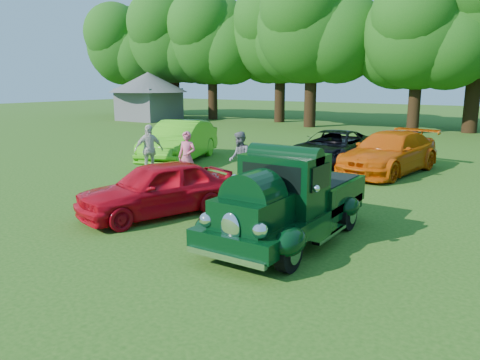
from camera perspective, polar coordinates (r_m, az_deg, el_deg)
The scene contains 11 objects.
ground at distance 9.97m, azimuth -3.97°, elevation -6.87°, with size 120.00×120.00×0.00m, color #204D12.
hero_pickup at distance 9.66m, azimuth 5.98°, elevation -2.68°, with size 2.16×4.63×1.81m.
red_convertible at distance 11.53m, azimuth -10.05°, elevation -0.99°, with size 1.57×3.90×1.33m, color red.
back_car_lime at distance 19.23m, azimuth -7.38°, elevation 4.73°, with size 1.72×4.95×1.63m, color #43B217.
back_car_black at distance 18.38m, azimuth 11.21°, elevation 3.81°, with size 2.23×4.83×1.34m, color black.
back_car_orange at distance 17.40m, azimuth 17.70°, elevation 3.20°, with size 2.03×5.00×1.45m, color #D25007.
spectator_pink at distance 15.09m, azimuth -6.47°, elevation 2.80°, with size 0.60×0.40×1.65m, color #D15677.
spectator_grey at distance 14.70m, azimuth -0.05°, elevation 2.68°, with size 0.81×0.63×1.67m, color slate.
spectator_white at distance 16.44m, azimuth -11.05°, elevation 3.60°, with size 1.03×0.43×1.76m, color beige.
gazebo at distance 39.78m, azimuth -11.08°, elevation 10.63°, with size 6.40×6.40×3.90m.
tree_line at distance 32.02m, azimuth 26.71°, elevation 17.22°, with size 64.10×10.49×11.63m.
Camera 1 is at (5.75, -7.49, 3.23)m, focal length 35.00 mm.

